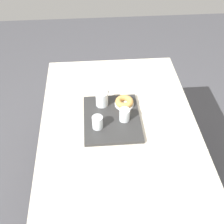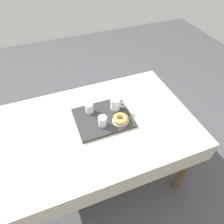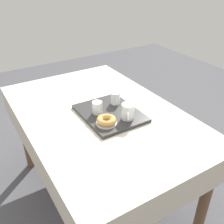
{
  "view_description": "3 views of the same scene",
  "coord_description": "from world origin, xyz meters",
  "views": [
    {
      "loc": [
        -1.18,
        0.13,
        1.94
      ],
      "look_at": [
        0.07,
        0.04,
        0.78
      ],
      "focal_mm": 46.96,
      "sensor_mm": 36.0,
      "label": 1
    },
    {
      "loc": [
        -0.24,
        -0.92,
        1.83
      ],
      "look_at": [
        0.12,
        0.02,
        0.8
      ],
      "focal_mm": 32.47,
      "sensor_mm": 36.0,
      "label": 2
    },
    {
      "loc": [
        1.22,
        -0.66,
        1.55
      ],
      "look_at": [
        0.13,
        0.01,
        0.79
      ],
      "focal_mm": 41.5,
      "sensor_mm": 36.0,
      "label": 3
    }
  ],
  "objects": [
    {
      "name": "sugar_donut_left",
      "position": [
        0.16,
        -0.05,
        0.78
      ],
      "size": [
        0.11,
        0.11,
        0.04
      ],
      "primitive_type": "torus",
      "color": "tan",
      "rests_on": "donut_plate_left"
    },
    {
      "name": "tea_mug_left",
      "position": [
        0.18,
        0.09,
        0.8
      ],
      "size": [
        0.1,
        0.09,
        0.09
      ],
      "color": "white",
      "rests_on": "serving_tray"
    },
    {
      "name": "water_glass_far",
      "position": [
        -0.02,
        0.12,
        0.79
      ],
      "size": [
        0.06,
        0.06,
        0.08
      ],
      "color": "white",
      "rests_on": "serving_tray"
    },
    {
      "name": "water_glass_near",
      "position": [
        0.03,
        -0.03,
        0.79
      ],
      "size": [
        0.06,
        0.06,
        0.08
      ],
      "color": "white",
      "rests_on": "serving_tray"
    },
    {
      "name": "ground_plane",
      "position": [
        0.0,
        0.0,
        0.0
      ],
      "size": [
        6.0,
        6.0,
        0.0
      ],
      "primitive_type": "plane",
      "color": "#47474C"
    },
    {
      "name": "serving_tray",
      "position": [
        0.06,
        0.04,
        0.74
      ],
      "size": [
        0.4,
        0.33,
        0.02
      ],
      "primitive_type": "cube",
      "color": "#2D2D2D",
      "rests_on": "dining_table"
    },
    {
      "name": "dining_table",
      "position": [
        0.0,
        0.0,
        0.64
      ],
      "size": [
        1.4,
        0.91,
        0.73
      ],
      "color": "beige",
      "rests_on": "ground"
    },
    {
      "name": "donut_plate_left",
      "position": [
        0.16,
        -0.05,
        0.76
      ],
      "size": [
        0.12,
        0.12,
        0.01
      ],
      "primitive_type": "cylinder",
      "color": "white",
      "rests_on": "serving_tray"
    }
  ]
}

